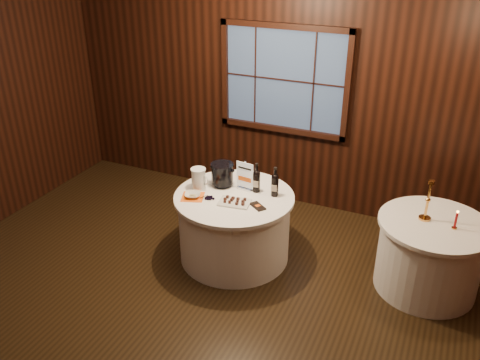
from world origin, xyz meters
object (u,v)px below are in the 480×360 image
at_px(sign_stand, 245,180).
at_px(ice_bucket, 222,174).
at_px(port_bottle_right, 275,183).
at_px(red_candle, 456,221).
at_px(grape_bunch, 209,198).
at_px(port_bottle_left, 256,179).
at_px(chocolate_plate, 234,202).
at_px(chocolate_box, 258,206).
at_px(cracker_bowl, 193,195).
at_px(glass_pitcher, 199,178).
at_px(main_table, 234,226).
at_px(brass_candlestick, 427,206).
at_px(side_table, 429,255).

distance_m(sign_stand, ice_bucket, 0.27).
distance_m(sign_stand, port_bottle_right, 0.34).
bearing_deg(ice_bucket, red_candle, 2.28).
distance_m(port_bottle_right, grape_bunch, 0.71).
distance_m(port_bottle_left, red_candle, 1.99).
relative_size(port_bottle_right, red_candle, 1.68).
height_order(chocolate_plate, grape_bunch, chocolate_plate).
relative_size(chocolate_plate, chocolate_box, 1.89).
relative_size(port_bottle_right, cracker_bowl, 2.00).
distance_m(sign_stand, glass_pitcher, 0.50).
xyz_separation_m(chocolate_plate, grape_bunch, (-0.27, -0.04, 0.00)).
relative_size(main_table, grape_bunch, 7.59).
height_order(main_table, chocolate_plate, chocolate_plate).
bearing_deg(ice_bucket, port_bottle_right, 1.51).
distance_m(chocolate_box, glass_pitcher, 0.76).
bearing_deg(brass_candlestick, glass_pitcher, -171.95).
bearing_deg(brass_candlestick, port_bottle_left, -175.36).
height_order(sign_stand, chocolate_plate, sign_stand).
distance_m(main_table, side_table, 2.02).
height_order(brass_candlestick, red_candle, brass_candlestick).
relative_size(port_bottle_left, chocolate_box, 1.79).
height_order(side_table, chocolate_plate, chocolate_plate).
bearing_deg(port_bottle_right, cracker_bowl, -162.23).
bearing_deg(port_bottle_left, chocolate_plate, -117.11).
distance_m(grape_bunch, red_candle, 2.41).
height_order(port_bottle_right, cracker_bowl, port_bottle_right).
height_order(main_table, cracker_bowl, cracker_bowl).
bearing_deg(cracker_bowl, sign_stand, 42.10).
distance_m(main_table, sign_stand, 0.53).
bearing_deg(chocolate_box, main_table, -164.90).
bearing_deg(chocolate_box, brass_candlestick, 51.81).
height_order(glass_pitcher, red_candle, glass_pitcher).
xyz_separation_m(grape_bunch, glass_pitcher, (-0.22, 0.18, 0.10)).
relative_size(cracker_bowl, brass_candlestick, 0.39).
xyz_separation_m(port_bottle_left, chocolate_plate, (-0.10, -0.33, -0.12)).
height_order(chocolate_box, glass_pitcher, glass_pitcher).
height_order(port_bottle_right, ice_bucket, port_bottle_right).
height_order(port_bottle_left, ice_bucket, port_bottle_left).
bearing_deg(cracker_bowl, port_bottle_right, 26.50).
distance_m(chocolate_box, grape_bunch, 0.53).
bearing_deg(red_candle, glass_pitcher, -174.24).
xyz_separation_m(ice_bucket, chocolate_plate, (0.29, -0.31, -0.12)).
bearing_deg(chocolate_plate, cracker_bowl, -172.88).
relative_size(main_table, sign_stand, 3.90).
bearing_deg(brass_candlestick, port_bottle_right, -174.49).
bearing_deg(cracker_bowl, red_candle, 10.32).
xyz_separation_m(side_table, ice_bucket, (-2.22, -0.14, 0.52)).
xyz_separation_m(port_bottle_right, grape_bunch, (-0.59, -0.37, -0.12)).
height_order(sign_stand, ice_bucket, sign_stand).
height_order(grape_bunch, cracker_bowl, cracker_bowl).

